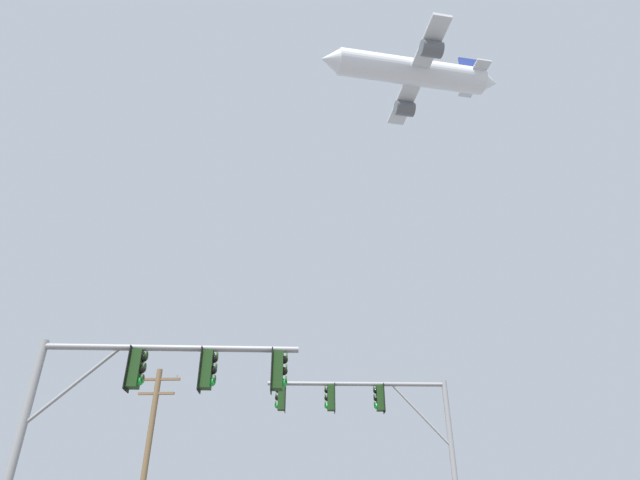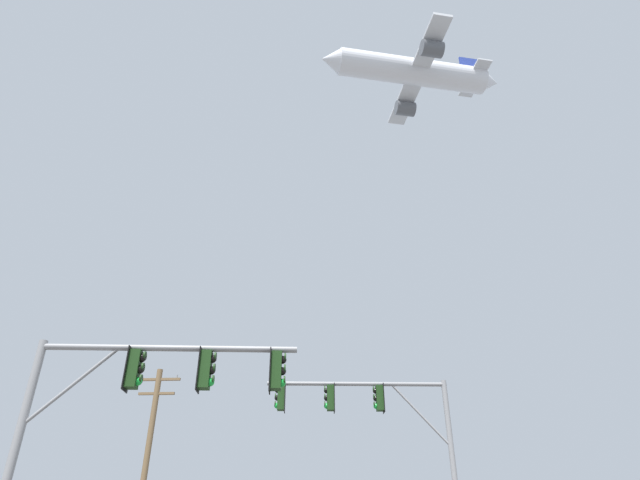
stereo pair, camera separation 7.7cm
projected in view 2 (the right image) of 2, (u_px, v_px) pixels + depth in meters
signal_pole_near at (140, 394)px, 12.36m from camera, size 6.24×0.85×5.67m
signal_pole_far at (378, 422)px, 19.24m from camera, size 6.73×0.80×6.71m
utility_pole at (147, 458)px, 24.69m from camera, size 2.20×0.28×8.97m
airplane at (412, 72)px, 60.28m from camera, size 20.94×16.17×5.73m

